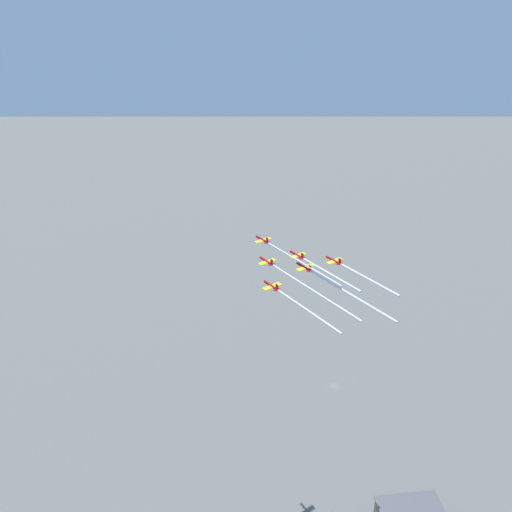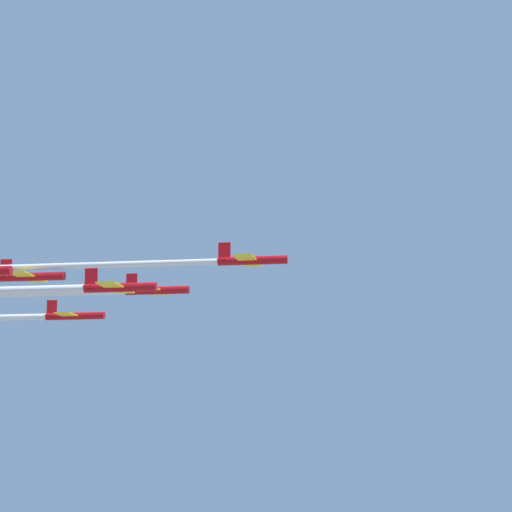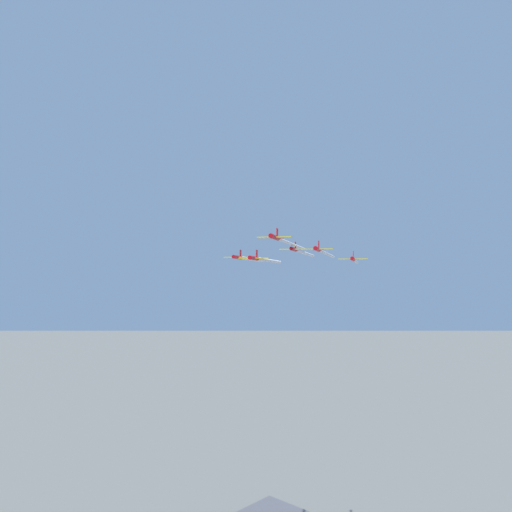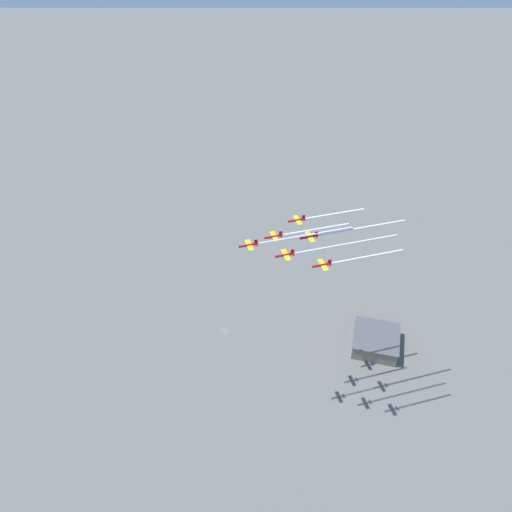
{
  "view_description": "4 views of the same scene",
  "coord_description": "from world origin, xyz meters",
  "views": [
    {
      "loc": [
        -74.12,
        -229.25,
        213.51
      ],
      "look_at": [
        -52.89,
        -36.97,
        112.77
      ],
      "focal_mm": 35.0,
      "sensor_mm": 36.0,
      "label": 1
    },
    {
      "loc": [
        44.13,
        44.83,
        95.5
      ],
      "look_at": [
        -45.32,
        -27.02,
        117.1
      ],
      "focal_mm": 70.0,
      "sensor_mm": 36.0,
      "label": 2
    },
    {
      "loc": [
        -124.64,
        56.42,
        108.41
      ],
      "look_at": [
        -44.06,
        -30.29,
        113.34
      ],
      "focal_mm": 35.0,
      "sensor_mm": 36.0,
      "label": 3
    },
    {
      "loc": [
        -215.03,
        -76.03,
        253.52
      ],
      "look_at": [
        -53.47,
        -35.41,
        115.65
      ],
      "focal_mm": 35.0,
      "sensor_mm": 36.0,
      "label": 4
    }
  ],
  "objects": [
    {
      "name": "jet_1",
      "position": [
        -49.46,
        -47.6,
        115.51
      ],
      "size": [
        8.14,
        8.31,
        2.9
      ],
      "rotation": [
        0.0,
        0.0,
        0.52
      ],
      "color": "#B20C14"
    },
    {
      "name": "jet_0",
      "position": [
        -49.22,
        -31.12,
        117.62
      ],
      "size": [
        8.14,
        8.31,
        2.9
      ],
      "rotation": [
        0.0,
        0.0,
        0.52
      ],
      "color": "#B20C14"
    },
    {
      "name": "jet_4",
      "position": [
        -35.17,
        -55.82,
        116.34
      ],
      "size": [
        8.14,
        8.31,
        2.9
      ],
      "rotation": [
        0.0,
        0.0,
        0.52
      ],
      "color": "#B20C14"
    },
    {
      "name": "smoke_trail_0",
      "position": [
        -36.07,
        -54.24,
        117.58
      ],
      "size": [
        23.03,
        39.71,
        0.75
      ],
      "rotation": [
        0.0,
        0.0,
        0.52
      ],
      "color": "white"
    },
    {
      "name": "jet_2",
      "position": [
        -34.93,
        -39.33,
        113.33
      ],
      "size": [
        8.14,
        8.31,
        2.9
      ],
      "rotation": [
        0.0,
        0.0,
        0.52
      ],
      "color": "#B20C14"
    },
    {
      "name": "jet_3",
      "position": [
        -49.7,
        -64.08,
        113.42
      ],
      "size": [
        8.14,
        8.31,
        2.9
      ],
      "rotation": [
        0.0,
        0.0,
        0.52
      ],
      "color": "#B20C14"
    }
  ]
}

